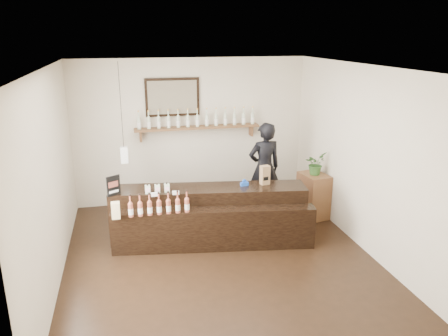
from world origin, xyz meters
TOP-DOWN VIEW (x-y plane):
  - ground at (0.00, 0.00)m, footprint 5.00×5.00m
  - room_shell at (0.00, 0.00)m, footprint 5.00×5.00m
  - back_wall_decor at (-0.14, 2.37)m, footprint 2.66×0.96m
  - counter at (-0.03, 0.58)m, footprint 3.17×1.29m
  - promo_sign at (-1.49, 0.66)m, footprint 0.20×0.13m
  - paper_bag at (0.91, 0.64)m, footprint 0.16×0.13m
  - tape_dispenser at (0.56, 0.64)m, footprint 0.14×0.07m
  - side_cabinet at (2.00, 1.11)m, footprint 0.49×0.62m
  - potted_plant at (2.00, 1.11)m, footprint 0.48×0.47m
  - shopkeeper at (1.20, 1.55)m, footprint 0.75×0.54m

SIDE VIEW (x-z plane):
  - ground at x=0.00m, z-range 0.00..0.00m
  - side_cabinet at x=2.00m, z-range 0.00..0.81m
  - counter at x=-0.03m, z-range -0.10..0.92m
  - tape_dispenser at x=0.56m, z-range 0.86..0.97m
  - shopkeeper at x=1.20m, z-range 0.00..1.93m
  - potted_plant at x=2.00m, z-range 0.81..1.22m
  - paper_bag at x=0.91m, z-range 0.87..1.19m
  - promo_sign at x=-1.49m, z-range 0.87..1.19m
  - room_shell at x=0.00m, z-range -0.80..4.20m
  - back_wall_decor at x=-0.14m, z-range 0.91..2.60m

